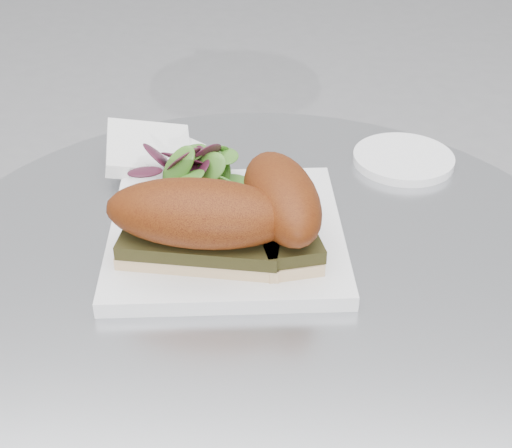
{
  "coord_description": "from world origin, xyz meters",
  "views": [
    {
      "loc": [
        0.03,
        -0.57,
        1.16
      ],
      "look_at": [
        -0.0,
        0.02,
        0.77
      ],
      "focal_mm": 50.0,
      "sensor_mm": 36.0,
      "label": 1
    }
  ],
  "objects_px": {
    "plate": "(226,233)",
    "sandwich_left": "(200,221)",
    "saucer": "(403,159)",
    "sandwich_right": "(281,205)"
  },
  "relations": [
    {
      "from": "plate",
      "to": "sandwich_left",
      "type": "distance_m",
      "value": 0.08
    },
    {
      "from": "plate",
      "to": "sandwich_right",
      "type": "bearing_deg",
      "value": -20.15
    },
    {
      "from": "sandwich_left",
      "to": "sandwich_right",
      "type": "distance_m",
      "value": 0.08
    },
    {
      "from": "sandwich_right",
      "to": "saucer",
      "type": "xyz_separation_m",
      "value": [
        0.15,
        0.2,
        -0.05
      ]
    },
    {
      "from": "plate",
      "to": "saucer",
      "type": "distance_m",
      "value": 0.27
    },
    {
      "from": "plate",
      "to": "sandwich_left",
      "type": "relative_size",
      "value": 1.29
    },
    {
      "from": "sandwich_right",
      "to": "saucer",
      "type": "relative_size",
      "value": 1.33
    },
    {
      "from": "sandwich_right",
      "to": "sandwich_left",
      "type": "bearing_deg",
      "value": -82.11
    },
    {
      "from": "sandwich_left",
      "to": "saucer",
      "type": "distance_m",
      "value": 0.32
    },
    {
      "from": "sandwich_left",
      "to": "plate",
      "type": "bearing_deg",
      "value": 75.23
    }
  ]
}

